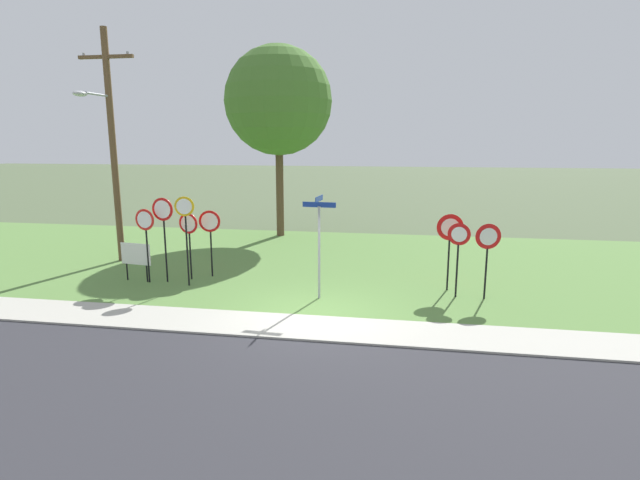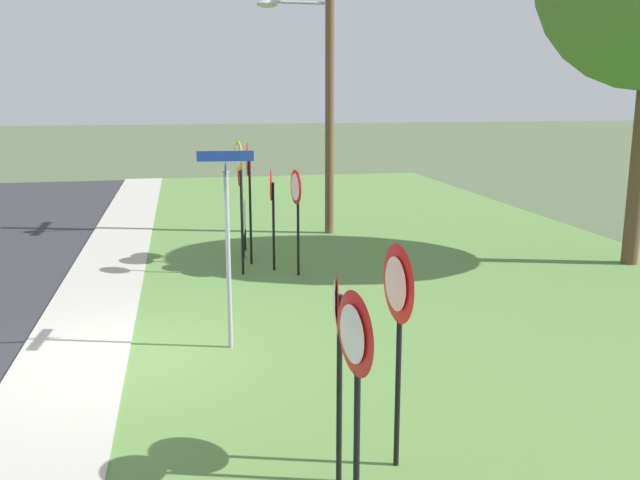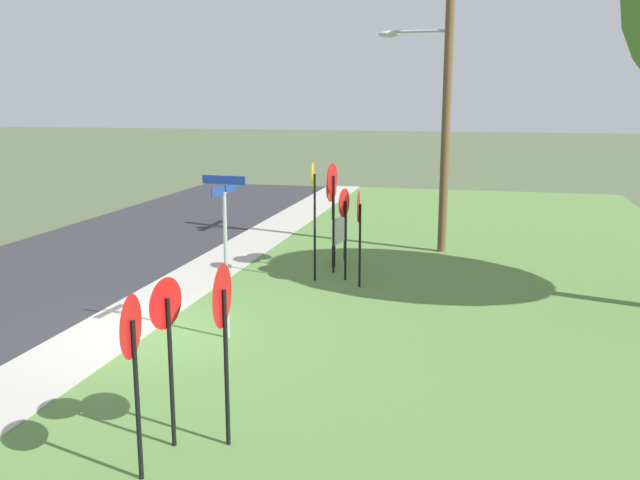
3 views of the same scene
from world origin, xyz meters
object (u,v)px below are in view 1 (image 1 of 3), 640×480
(notice_board, at_px, (136,256))
(oak_tree_left, at_px, (278,101))
(yield_sign_far_left, at_px, (488,244))
(stop_sign_far_center, at_px, (146,230))
(street_name_post, at_px, (319,238))
(stop_sign_near_right, at_px, (189,232))
(yield_sign_near_right, at_px, (459,243))
(stop_sign_far_left, at_px, (163,221))
(stop_sign_far_right, at_px, (185,223))
(yield_sign_near_left, at_px, (450,234))
(utility_pole, at_px, (110,139))
(stop_sign_near_left, at_px, (210,229))

(notice_board, distance_m, oak_tree_left, 10.45)
(yield_sign_far_left, xyz_separation_m, notice_board, (-10.89, 0.08, -0.80))
(stop_sign_far_center, relative_size, street_name_post, 0.80)
(street_name_post, height_order, oak_tree_left, oak_tree_left)
(stop_sign_near_right, distance_m, yield_sign_near_right, 8.45)
(yield_sign_far_left, relative_size, oak_tree_left, 0.25)
(stop_sign_far_left, relative_size, yield_sign_near_right, 1.25)
(stop_sign_far_right, relative_size, street_name_post, 0.95)
(stop_sign_near_right, height_order, yield_sign_near_left, yield_sign_near_left)
(street_name_post, relative_size, utility_pole, 0.35)
(yield_sign_far_left, height_order, utility_pole, utility_pole)
(stop_sign_far_right, bearing_deg, oak_tree_left, 75.02)
(yield_sign_near_left, height_order, yield_sign_far_left, yield_sign_near_left)
(stop_sign_near_right, xyz_separation_m, oak_tree_left, (1.02, 8.04, 4.70))
(stop_sign_far_right, height_order, yield_sign_far_left, stop_sign_far_right)
(stop_sign_far_right, bearing_deg, yield_sign_far_left, -8.77)
(stop_sign_far_right, bearing_deg, stop_sign_near_left, 64.42)
(yield_sign_near_right, bearing_deg, yield_sign_near_left, 117.25)
(stop_sign_near_left, bearing_deg, street_name_post, -30.18)
(yield_sign_far_left, bearing_deg, notice_board, 170.02)
(street_name_post, xyz_separation_m, notice_board, (-6.16, 0.79, -0.94))
(stop_sign_near_right, relative_size, oak_tree_left, 0.25)
(oak_tree_left, bearing_deg, notice_board, -107.50)
(stop_sign_near_left, relative_size, stop_sign_near_right, 1.02)
(stop_sign_far_left, distance_m, stop_sign_far_center, 0.63)
(stop_sign_near_left, relative_size, yield_sign_near_right, 1.02)
(stop_sign_far_left, xyz_separation_m, stop_sign_far_center, (-0.55, -0.14, -0.27))
(oak_tree_left, bearing_deg, stop_sign_far_center, -104.40)
(stop_sign_far_left, relative_size, stop_sign_far_center, 1.15)
(yield_sign_near_right, bearing_deg, yield_sign_far_left, 8.48)
(stop_sign_near_left, xyz_separation_m, yield_sign_far_left, (8.69, -0.98, 0.01))
(yield_sign_far_left, bearing_deg, stop_sign_near_right, 167.09)
(utility_pole, height_order, notice_board, utility_pole)
(street_name_post, relative_size, oak_tree_left, 0.34)
(stop_sign_near_left, xyz_separation_m, yield_sign_near_right, (7.88, -0.95, -0.01))
(utility_pole, bearing_deg, yield_sign_near_left, -8.55)
(notice_board, bearing_deg, oak_tree_left, 80.78)
(stop_sign_far_right, relative_size, oak_tree_left, 0.32)
(stop_sign_far_right, relative_size, yield_sign_far_left, 1.28)
(yield_sign_near_right, distance_m, street_name_post, 4.00)
(stop_sign_near_left, xyz_separation_m, utility_pole, (-4.29, 1.51, 2.93))
(stop_sign_far_right, relative_size, notice_board, 2.26)
(yield_sign_near_right, height_order, street_name_post, street_name_post)
(yield_sign_near_right, bearing_deg, street_name_post, -158.23)
(stop_sign_far_center, xyz_separation_m, utility_pole, (-2.55, 2.52, 2.83))
(yield_sign_near_left, bearing_deg, utility_pole, 167.04)
(stop_sign_near_left, bearing_deg, yield_sign_near_left, -9.20)
(yield_sign_far_left, bearing_deg, yield_sign_near_right, 167.91)
(yield_sign_near_right, relative_size, oak_tree_left, 0.25)
(stop_sign_far_left, relative_size, street_name_post, 0.92)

